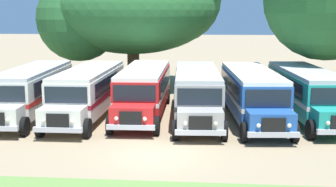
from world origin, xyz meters
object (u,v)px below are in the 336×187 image
at_px(parked_bus_slot_4, 252,92).
at_px(broad_shade_tree, 135,8).
at_px(parked_bus_slot_3, 197,91).
at_px(parked_bus_slot_0, 32,89).
at_px(parked_bus_slot_1, 88,90).
at_px(parked_bus_slot_2, 144,89).
at_px(parked_bus_slot_5, 307,91).

bearing_deg(parked_bus_slot_4, broad_shade_tree, -147.83).
height_order(parked_bus_slot_3, parked_bus_slot_4, same).
bearing_deg(parked_bus_slot_4, parked_bus_slot_0, -94.64).
relative_size(parked_bus_slot_0, parked_bus_slot_3, 1.00).
distance_m(parked_bus_slot_1, parked_bus_slot_3, 6.51).
distance_m(parked_bus_slot_0, parked_bus_slot_2, 6.79).
distance_m(parked_bus_slot_0, parked_bus_slot_5, 16.45).
height_order(parked_bus_slot_0, parked_bus_slot_1, same).
bearing_deg(parked_bus_slot_0, parked_bus_slot_3, 87.63).
distance_m(parked_bus_slot_0, parked_bus_slot_4, 13.17).
bearing_deg(parked_bus_slot_0, broad_shade_tree, 155.63).
bearing_deg(parked_bus_slot_1, parked_bus_slot_3, 90.69).
height_order(parked_bus_slot_1, parked_bus_slot_5, same).
bearing_deg(parked_bus_slot_3, parked_bus_slot_1, -92.24).
relative_size(parked_bus_slot_1, parked_bus_slot_2, 1.00).
bearing_deg(parked_bus_slot_5, parked_bus_slot_3, -88.85).
bearing_deg(parked_bus_slot_0, parked_bus_slot_2, 93.81).
distance_m(parked_bus_slot_2, parked_bus_slot_4, 6.48).
bearing_deg(broad_shade_tree, parked_bus_slot_1, -95.19).
relative_size(parked_bus_slot_2, parked_bus_slot_5, 0.99).
distance_m(parked_bus_slot_0, broad_shade_tree, 13.33).
distance_m(parked_bus_slot_1, parked_bus_slot_4, 9.70).
relative_size(parked_bus_slot_1, parked_bus_slot_3, 0.99).
bearing_deg(parked_bus_slot_2, parked_bus_slot_4, 81.69).
bearing_deg(broad_shade_tree, parked_bus_slot_2, -78.31).
bearing_deg(parked_bus_slot_2, parked_bus_slot_1, -77.65).
relative_size(parked_bus_slot_1, parked_bus_slot_5, 0.99).
relative_size(parked_bus_slot_0, parked_bus_slot_1, 1.01).
xyz_separation_m(parked_bus_slot_0, parked_bus_slot_2, (6.74, 0.80, 0.00)).
relative_size(parked_bus_slot_3, parked_bus_slot_4, 1.00).
distance_m(parked_bus_slot_3, broad_shade_tree, 13.59).
xyz_separation_m(parked_bus_slot_0, parked_bus_slot_1, (3.47, 0.00, 0.00)).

